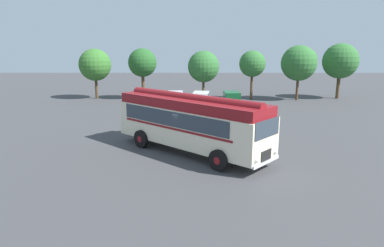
% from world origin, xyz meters
% --- Properties ---
extents(ground_plane, '(120.00, 120.00, 0.00)m').
position_xyz_m(ground_plane, '(0.00, 0.00, 0.00)').
color(ground_plane, '#3D3D3F').
extents(vintage_bus, '(9.12, 8.57, 3.49)m').
position_xyz_m(vintage_bus, '(-0.23, -0.09, 1.89)').
color(vintage_bus, beige).
rests_on(vintage_bus, ground).
extents(car_near_left, '(2.04, 4.24, 1.66)m').
position_xyz_m(car_near_left, '(-1.79, 14.34, 0.85)').
color(car_near_left, '#B7BABF').
rests_on(car_near_left, ground).
extents(car_mid_left, '(2.33, 4.37, 1.66)m').
position_xyz_m(car_mid_left, '(0.74, 14.11, 0.85)').
color(car_mid_left, silver).
rests_on(car_mid_left, ground).
extents(car_mid_right, '(2.05, 4.24, 1.66)m').
position_xyz_m(car_mid_right, '(3.82, 14.33, 0.85)').
color(car_mid_right, '#144C28').
rests_on(car_mid_right, ground).
extents(tree_far_left, '(3.71, 3.71, 5.81)m').
position_xyz_m(tree_far_left, '(-11.37, 20.86, 4.00)').
color(tree_far_left, '#4C3823').
rests_on(tree_far_left, ground).
extents(tree_left_of_centre, '(3.27, 3.27, 5.87)m').
position_xyz_m(tree_left_of_centre, '(-5.87, 20.58, 4.26)').
color(tree_left_of_centre, '#4C3823').
rests_on(tree_left_of_centre, ground).
extents(tree_centre, '(3.57, 3.57, 5.60)m').
position_xyz_m(tree_centre, '(1.08, 19.79, 3.77)').
color(tree_centre, '#4C3823').
rests_on(tree_centre, ground).
extents(tree_right_of_centre, '(3.00, 3.00, 5.63)m').
position_xyz_m(tree_right_of_centre, '(6.79, 20.07, 4.11)').
color(tree_right_of_centre, '#4C3823').
rests_on(tree_right_of_centre, ground).
extents(tree_far_right, '(4.00, 4.00, 6.21)m').
position_xyz_m(tree_far_right, '(12.09, 19.71, 4.29)').
color(tree_far_right, '#4C3823').
rests_on(tree_far_right, ground).
extents(tree_extra_right, '(4.08, 4.08, 6.43)m').
position_xyz_m(tree_extra_right, '(17.17, 20.96, 4.33)').
color(tree_extra_right, '#4C3823').
rests_on(tree_extra_right, ground).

